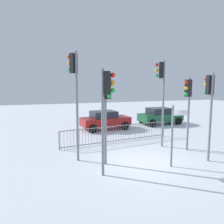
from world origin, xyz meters
TOP-DOWN VIEW (x-y plane):
  - ground_plane at (0.00, 0.00)m, footprint 60.00×60.00m
  - traffic_light_foreground_left at (2.06, 2.15)m, footprint 0.51×0.43m
  - traffic_light_rear_left at (-2.02, -0.84)m, footprint 0.57×0.33m
  - traffic_light_rear_right at (3.07, -0.58)m, footprint 0.32×0.57m
  - traffic_light_mid_right at (3.02, 0.96)m, footprint 0.51×0.42m
  - traffic_light_mid_left at (-1.70, 0.19)m, footprint 0.35×0.57m
  - traffic_light_foreground_right at (-2.95, 1.27)m, footprint 0.45×0.48m
  - direction_sign_post at (1.06, -0.83)m, footprint 0.79×0.09m
  - pedestrian_guard_railing at (-0.05, 3.69)m, footprint 7.19×1.21m
  - car_red_far at (0.26, 7.66)m, footprint 3.99×2.33m
  - car_green_near at (5.52, 8.34)m, footprint 3.96×2.26m

SIDE VIEW (x-z plane):
  - ground_plane at x=0.00m, z-range 0.00..0.00m
  - pedestrian_guard_railing at x=-0.05m, z-range 0.02..1.09m
  - car_red_far at x=0.26m, z-range 0.03..1.50m
  - car_green_near at x=5.52m, z-range 0.03..1.50m
  - direction_sign_post at x=1.06m, z-range 0.18..2.93m
  - traffic_light_mid_right at x=3.02m, z-range 0.93..4.90m
  - traffic_light_mid_left at x=-1.70m, z-range 0.94..4.96m
  - traffic_light_rear_right at x=3.07m, z-range 0.97..5.14m
  - traffic_light_rear_left at x=-2.02m, z-range 0.99..5.26m
  - traffic_light_foreground_left at x=2.06m, z-range 1.14..6.10m
  - traffic_light_foreground_right at x=-2.95m, z-range 1.18..6.33m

